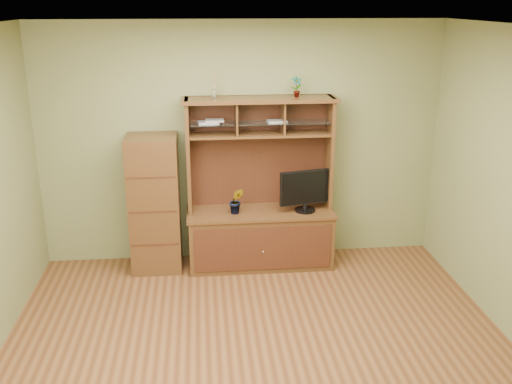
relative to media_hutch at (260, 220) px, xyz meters
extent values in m
cube|color=#532E17|center=(-0.19, -1.73, -0.53)|extent=(4.50, 4.00, 0.02)
cube|color=white|center=(-0.19, -1.73, 2.19)|extent=(4.50, 4.00, 0.02)
cube|color=olive|center=(-0.19, 0.28, 0.83)|extent=(4.50, 0.02, 2.70)
cube|color=olive|center=(-0.19, -3.74, 0.83)|extent=(4.50, 0.02, 2.70)
cube|color=#412512|center=(0.00, -0.02, -0.21)|extent=(1.60, 0.55, 0.62)
cube|color=#391B0F|center=(0.00, -0.30, -0.21)|extent=(1.50, 0.01, 0.50)
sphere|color=silver|center=(0.00, -0.32, -0.24)|extent=(0.02, 0.02, 0.02)
cube|color=#412512|center=(0.00, -0.02, 0.11)|extent=(1.64, 0.59, 0.03)
cube|color=#412512|center=(-0.78, 0.08, 0.75)|extent=(0.04, 0.35, 1.25)
cube|color=#412512|center=(0.78, 0.08, 0.75)|extent=(0.04, 0.35, 1.25)
cube|color=#391B0F|center=(0.00, 0.24, 0.75)|extent=(1.52, 0.02, 1.25)
cube|color=#412512|center=(0.00, 0.08, 1.36)|extent=(1.66, 0.40, 0.04)
cube|color=#412512|center=(0.00, 0.08, 0.98)|extent=(1.52, 0.32, 0.02)
cube|color=#412512|center=(-0.25, 0.08, 1.16)|extent=(0.02, 0.31, 0.35)
cube|color=#412512|center=(0.25, 0.08, 1.16)|extent=(0.02, 0.31, 0.35)
cube|color=silver|center=(0.00, 0.07, 1.11)|extent=(1.50, 0.27, 0.01)
cylinder|color=black|center=(0.49, -0.08, 0.14)|extent=(0.23, 0.23, 0.02)
cylinder|color=black|center=(0.49, -0.08, 0.19)|extent=(0.05, 0.05, 0.07)
cube|color=black|center=(0.49, -0.08, 0.40)|extent=(0.59, 0.17, 0.38)
imported|color=#2C5B1F|center=(-0.27, -0.08, 0.27)|extent=(0.18, 0.15, 0.29)
imported|color=#2A6A25|center=(0.39, 0.08, 1.49)|extent=(0.13, 0.10, 0.22)
cylinder|color=silver|center=(-0.48, 0.08, 1.43)|extent=(0.05, 0.05, 0.10)
cylinder|color=#AA7B55|center=(-0.48, 0.08, 1.56)|extent=(0.03, 0.03, 0.17)
cube|color=#A5A4A9|center=(-0.56, 0.08, 1.12)|extent=(0.23, 0.19, 0.02)
cube|color=#A5A4A9|center=(-0.49, 0.08, 1.14)|extent=(0.20, 0.16, 0.02)
cube|color=#A5A4A9|center=(0.19, 0.08, 1.12)|extent=(0.22, 0.17, 0.02)
cube|color=#412512|center=(-1.17, 0.01, 0.24)|extent=(0.54, 0.49, 1.52)
cube|color=#391B0F|center=(-1.17, -0.24, -0.14)|extent=(0.50, 0.01, 0.02)
cube|color=#391B0F|center=(-1.17, -0.24, 0.24)|extent=(0.50, 0.01, 0.01)
cube|color=#391B0F|center=(-1.17, -0.24, 0.62)|extent=(0.50, 0.01, 0.02)
camera|label=1|loc=(-0.64, -5.96, 2.38)|focal=40.00mm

